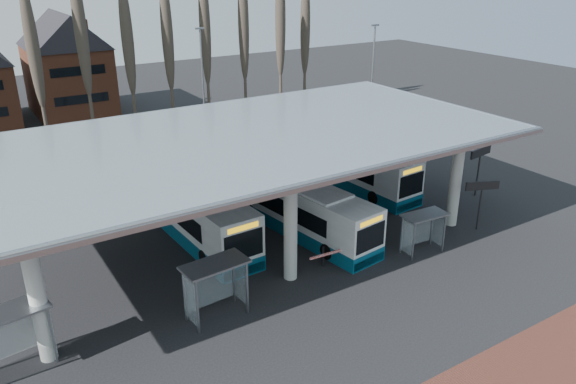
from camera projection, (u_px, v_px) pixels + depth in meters
ground at (318, 300)px, 27.50m from camera, size 140.00×140.00×0.00m
station_canopy at (238, 147)px, 31.56m from camera, size 32.00×16.00×6.34m
poplar_row at (106, 40)px, 49.87m from camera, size 45.10×1.10×14.50m
lamp_post_b at (203, 85)px, 48.69m from camera, size 0.80×0.16×10.17m
lamp_post_c at (372, 80)px, 50.93m from camera, size 0.80×0.16×10.17m
bus_1 at (192, 210)px, 33.54m from camera, size 3.10×12.29×3.39m
bus_2 at (299, 208)px, 34.02m from camera, size 3.93×11.79×3.21m
bus_3 at (349, 164)px, 41.18m from camera, size 3.40×12.09×3.32m
shelter_0 at (11, 325)px, 22.28m from camera, size 3.14×1.88×2.75m
shelter_1 at (214, 277)px, 25.60m from camera, size 3.14×1.75×2.82m
shelter_2 at (422, 224)px, 31.44m from camera, size 2.66×1.47×2.39m
info_sign_0 at (482, 189)px, 33.72m from camera, size 2.00×0.93×3.16m
info_sign_1 at (480, 156)px, 38.58m from camera, size 2.35×0.50×3.51m
barrier at (328, 254)px, 29.86m from camera, size 2.39×0.71×1.20m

